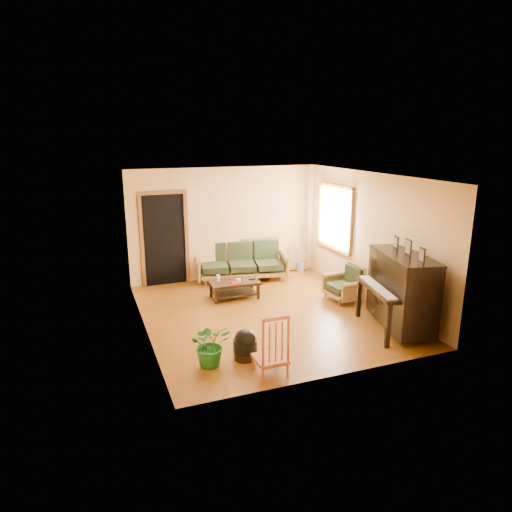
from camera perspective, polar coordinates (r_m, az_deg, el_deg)
name	(u,v)px	position (r m, az deg, el deg)	size (l,w,h in m)	color
floor	(266,313)	(8.78, 1.31, -7.19)	(5.00, 5.00, 0.00)	#5F310C
doorway	(165,240)	(10.39, -11.36, 1.96)	(1.08, 0.16, 2.05)	black
window	(336,217)	(10.45, 9.93, 4.77)	(0.12, 1.36, 1.46)	white
sofa	(242,261)	(10.63, -1.80, -0.62)	(2.12, 0.89, 0.91)	olive
coffee_table	(234,290)	(9.52, -2.71, -4.22)	(1.01, 0.55, 0.37)	black
armchair	(344,283)	(9.50, 10.91, -3.33)	(0.71, 0.74, 0.74)	olive
piano	(401,293)	(8.25, 17.72, -4.37)	(0.90, 1.53, 1.35)	black
footstool	(245,348)	(7.05, -1.36, -11.40)	(0.37, 0.37, 0.35)	black
red_chair	(270,343)	(6.52, 1.80, -10.86)	(0.44, 0.48, 0.94)	#993E1B
leaning_frame	(298,257)	(11.49, 5.23, -0.12)	(0.50, 0.11, 0.67)	gold
ceramic_crock	(300,266)	(11.45, 5.58, -1.28)	(0.19, 0.19, 0.24)	#34499C
potted_plant	(211,344)	(6.83, -5.66, -10.90)	(0.61, 0.53, 0.68)	#1A5D1C
book	(232,283)	(9.32, -3.06, -3.40)	(0.16, 0.22, 0.02)	maroon
candle	(218,278)	(9.49, -4.75, -2.74)	(0.08, 0.08, 0.13)	white
glass_jar	(239,280)	(9.43, -2.20, -3.04)	(0.10, 0.10, 0.06)	silver
remote	(252,279)	(9.57, -0.50, -2.90)	(0.16, 0.04, 0.02)	black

